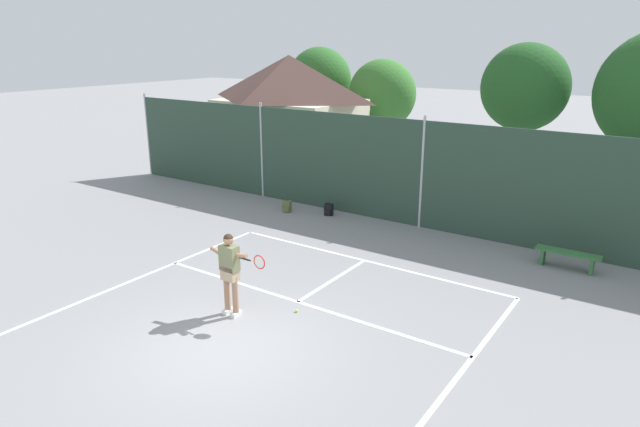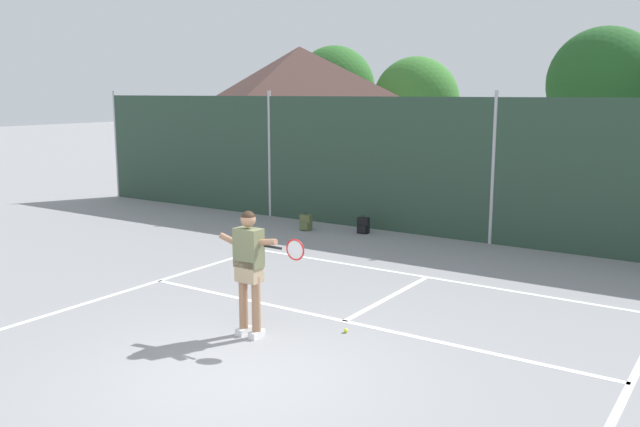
{
  "view_description": "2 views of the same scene",
  "coord_description": "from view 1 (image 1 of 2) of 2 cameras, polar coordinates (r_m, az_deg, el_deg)",
  "views": [
    {
      "loc": [
        6.89,
        -6.68,
        5.69
      ],
      "look_at": [
        -0.48,
        4.07,
        1.62
      ],
      "focal_mm": 31.09,
      "sensor_mm": 36.0,
      "label": 1
    },
    {
      "loc": [
        5.2,
        -6.04,
        3.51
      ],
      "look_at": [
        -0.56,
        2.64,
        1.62
      ],
      "focal_mm": 37.77,
      "sensor_mm": 36.0,
      "label": 2
    }
  ],
  "objects": [
    {
      "name": "backpack_black",
      "position": [
        18.85,
        0.89,
        0.39
      ],
      "size": [
        0.31,
        0.28,
        0.46
      ],
      "color": "black",
      "rests_on": "ground"
    },
    {
      "name": "court_markings",
      "position": [
        11.55,
        -7.85,
        -12.32
      ],
      "size": [
        8.3,
        11.1,
        0.01
      ],
      "color": "white",
      "rests_on": "ground"
    },
    {
      "name": "courtside_bench",
      "position": [
        15.77,
        24.14,
        -4.0
      ],
      "size": [
        1.6,
        0.36,
        0.48
      ],
      "color": "#336B38",
      "rests_on": "ground"
    },
    {
      "name": "tennis_player",
      "position": [
        11.92,
        -9.22,
        -5.48
      ],
      "size": [
        1.44,
        0.26,
        1.85
      ],
      "color": "silver",
      "rests_on": "ground"
    },
    {
      "name": "ground_plane",
      "position": [
        11.16,
        -10.13,
        -13.61
      ],
      "size": [
        120.0,
        120.0,
        0.0
      ],
      "primitive_type": "plane",
      "color": "gray"
    },
    {
      "name": "backpack_olive",
      "position": [
        19.27,
        -3.43,
        0.73
      ],
      "size": [
        0.31,
        0.28,
        0.46
      ],
      "color": "#566038",
      "rests_on": "ground"
    },
    {
      "name": "treeline_backdrop",
      "position": [
        25.65,
        22.04,
        11.52
      ],
      "size": [
        23.62,
        4.34,
        6.2
      ],
      "color": "brown",
      "rests_on": "ground"
    },
    {
      "name": "clubhouse_building",
      "position": [
        26.17,
        -3.15,
        10.62
      ],
      "size": [
        6.48,
        4.85,
        5.09
      ],
      "color": "beige",
      "rests_on": "ground"
    },
    {
      "name": "tennis_ball",
      "position": [
        12.33,
        -2.41,
        -9.97
      ],
      "size": [
        0.07,
        0.07,
        0.07
      ],
      "primitive_type": "sphere",
      "color": "#CCE033",
      "rests_on": "ground"
    },
    {
      "name": "chainlink_fence",
      "position": [
        17.59,
        10.44,
        3.93
      ],
      "size": [
        26.09,
        0.09,
        3.54
      ],
      "color": "#284233",
      "rests_on": "ground"
    }
  ]
}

